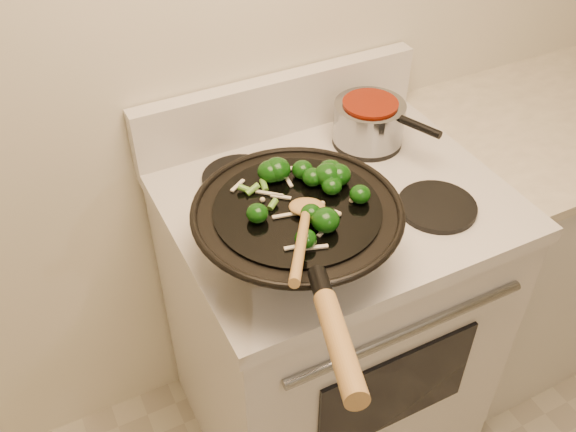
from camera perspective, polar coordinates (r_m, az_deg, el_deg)
name	(u,v)px	position (r m, az deg, el deg)	size (l,w,h in m)	color
stove	(327,318)	(1.83, 3.50, -9.02)	(0.78, 0.67, 1.08)	silver
counter_unit	(534,231)	(2.25, 21.00, -1.24)	(0.90, 0.62, 0.91)	silver
wok	(298,231)	(1.28, 0.85, -1.33)	(0.42, 0.68, 0.22)	black
stirfry	(311,186)	(1.27, 2.05, 2.68)	(0.25, 0.26, 0.05)	#0B3608
wooden_spoon	(304,226)	(1.16, 1.42, -0.88)	(0.21, 0.30, 0.11)	#A57A40
saucepan	(369,121)	(1.65, 7.25, 8.40)	(0.18, 0.28, 0.11)	gray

